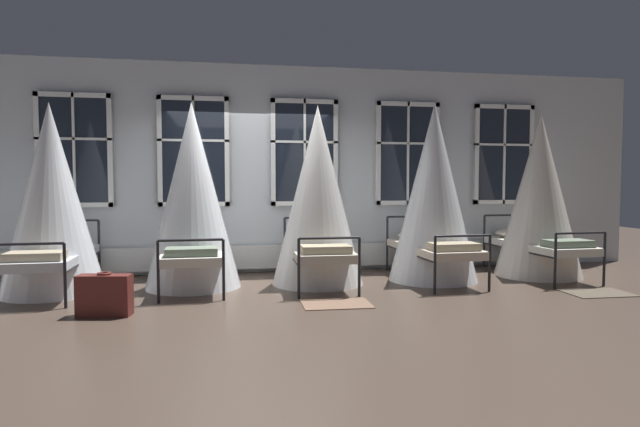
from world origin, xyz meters
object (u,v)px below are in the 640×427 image
at_px(cot_second, 51,201).
at_px(cot_fourth, 318,198).
at_px(cot_third, 193,198).
at_px(suitcase_dark, 104,295).
at_px(cot_fifth, 434,195).
at_px(cot_sixth, 539,198).

bearing_deg(cot_second, cot_fourth, -90.53).
relative_size(cot_third, suitcase_dark, 4.26).
distance_m(cot_fifth, suitcase_dark, 4.59).
distance_m(cot_fourth, cot_sixth, 3.42).
xyz_separation_m(cot_second, suitcase_dark, (0.90, -1.38, -0.96)).
height_order(cot_fourth, cot_sixth, cot_fourth).
distance_m(cot_third, cot_fifth, 3.41).
distance_m(cot_second, cot_sixth, 6.89).
height_order(cot_fourth, cot_fifth, cot_fifth).
height_order(cot_second, suitcase_dark, cot_second).
relative_size(cot_sixth, suitcase_dark, 4.20).
bearing_deg(suitcase_dark, cot_sixth, 23.48).
xyz_separation_m(cot_fourth, cot_sixth, (3.42, 0.03, -0.01)).
bearing_deg(suitcase_dark, cot_fourth, 38.68).
height_order(cot_second, cot_fourth, cot_fourth).
distance_m(cot_fourth, cot_fifth, 1.70).
xyz_separation_m(cot_sixth, suitcase_dark, (-5.98, -1.43, -0.97)).
xyz_separation_m(cot_fourth, cot_fifth, (1.70, -0.03, 0.04)).
bearing_deg(cot_fourth, cot_second, 91.83).
height_order(cot_fifth, cot_sixth, cot_fifth).
bearing_deg(cot_second, suitcase_dark, -147.77).
bearing_deg(cot_sixth, cot_fifth, 90.47).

